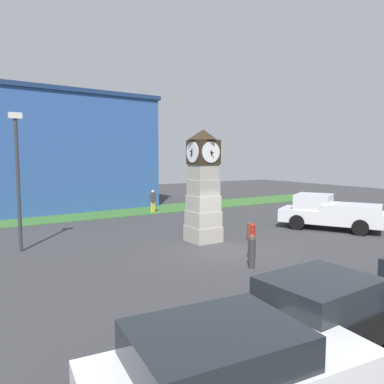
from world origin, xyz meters
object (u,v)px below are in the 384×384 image
(clock_tower, at_px, (203,189))
(car_navy_sedan, at_px, (229,372))
(pedestrian_by_cars, at_px, (153,200))
(pickup_truck, at_px, (330,212))
(bollard_far_row, at_px, (252,246))
(car_near_tower, at_px, (325,311))
(street_lamp_near_road, at_px, (18,171))
(bollard_end_row, at_px, (252,253))
(bollard_mid_row, at_px, (252,235))
(bollard_near_tower, at_px, (249,231))

(clock_tower, height_order, car_navy_sedan, clock_tower)
(car_navy_sedan, height_order, pedestrian_by_cars, pedestrian_by_cars)
(car_navy_sedan, height_order, pickup_truck, pickup_truck)
(pickup_truck, distance_m, pedestrian_by_cars, 11.69)
(clock_tower, bearing_deg, bollard_far_row, -90.26)
(car_near_tower, bearing_deg, street_lamp_near_road, 109.12)
(bollard_far_row, distance_m, bollard_end_row, 1.32)
(pickup_truck, bearing_deg, pedestrian_by_cars, 117.46)
(clock_tower, bearing_deg, car_near_tower, -109.57)
(bollard_mid_row, distance_m, bollard_far_row, 1.70)
(bollard_near_tower, xyz_separation_m, street_lamp_near_road, (-9.30, 3.55, 2.87))
(bollard_far_row, xyz_separation_m, bollard_end_row, (-0.88, -0.99, 0.09))
(bollard_near_tower, height_order, car_navy_sedan, car_navy_sedan)
(pickup_truck, distance_m, street_lamp_near_road, 15.41)
(pedestrian_by_cars, bearing_deg, clock_tower, -102.18)
(clock_tower, height_order, pickup_truck, clock_tower)
(bollard_end_row, xyz_separation_m, pedestrian_by_cars, (2.85, 13.41, 0.34))
(car_navy_sedan, distance_m, pedestrian_by_cars, 20.76)
(pickup_truck, xyz_separation_m, street_lamp_near_road, (-14.73, 3.84, 2.38))
(clock_tower, height_order, car_near_tower, clock_tower)
(bollard_near_tower, distance_m, bollard_far_row, 3.03)
(clock_tower, distance_m, car_navy_sedan, 11.93)
(clock_tower, distance_m, street_lamp_near_road, 7.86)
(bollard_end_row, bearing_deg, bollard_near_tower, 49.93)
(bollard_near_tower, height_order, bollard_far_row, bollard_far_row)
(bollard_near_tower, xyz_separation_m, bollard_mid_row, (-0.78, -1.09, 0.10))
(bollard_far_row, distance_m, pickup_truck, 7.65)
(pedestrian_by_cars, height_order, street_lamp_near_road, street_lamp_near_road)
(bollard_end_row, height_order, pedestrian_by_cars, pedestrian_by_cars)
(bollard_mid_row, distance_m, car_near_tower, 8.42)
(clock_tower, bearing_deg, pickup_truck, -10.17)
(bollard_near_tower, relative_size, pickup_truck, 0.16)
(clock_tower, relative_size, pedestrian_by_cars, 3.24)
(bollard_end_row, distance_m, street_lamp_near_road, 9.86)
(bollard_near_tower, bearing_deg, pickup_truck, -3.11)
(bollard_near_tower, height_order, bollard_end_row, bollard_end_row)
(car_navy_sedan, bearing_deg, clock_tower, 57.60)
(clock_tower, bearing_deg, bollard_mid_row, -61.87)
(clock_tower, bearing_deg, car_navy_sedan, -122.40)
(car_navy_sedan, relative_size, car_near_tower, 1.13)
(bollard_end_row, distance_m, pickup_truck, 8.79)
(clock_tower, distance_m, bollard_far_row, 3.90)
(street_lamp_near_road, bearing_deg, bollard_near_tower, -20.90)
(car_near_tower, bearing_deg, clock_tower, 70.43)
(bollard_near_tower, distance_m, car_near_tower, 9.76)
(car_near_tower, bearing_deg, bollard_far_row, 60.96)
(bollard_far_row, relative_size, car_near_tower, 0.23)
(bollard_end_row, bearing_deg, pedestrian_by_cars, 78.01)
(pickup_truck, bearing_deg, street_lamp_near_road, 165.37)
(bollard_end_row, bearing_deg, pickup_truck, 20.23)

